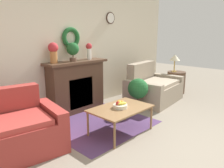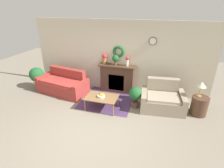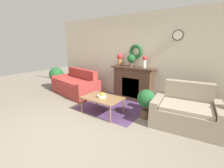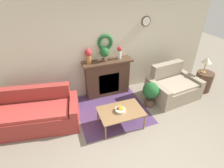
{
  "view_description": "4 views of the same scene",
  "coord_description": "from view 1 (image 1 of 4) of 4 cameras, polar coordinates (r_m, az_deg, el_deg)",
  "views": [
    {
      "loc": [
        -2.71,
        -1.11,
        1.67
      ],
      "look_at": [
        0.12,
        1.6,
        0.74
      ],
      "focal_mm": 35.0,
      "sensor_mm": 36.0,
      "label": 1
    },
    {
      "loc": [
        1.61,
        -3.47,
        3.18
      ],
      "look_at": [
        0.18,
        1.37,
        0.86
      ],
      "focal_mm": 28.0,
      "sensor_mm": 36.0,
      "label": 2
    },
    {
      "loc": [
        2.22,
        -1.67,
        1.77
      ],
      "look_at": [
        -0.15,
        1.67,
        0.69
      ],
      "focal_mm": 24.0,
      "sensor_mm": 36.0,
      "label": 3
    },
    {
      "loc": [
        -1.36,
        -1.64,
        3.08
      ],
      "look_at": [
        -0.16,
        1.63,
        0.92
      ],
      "focal_mm": 28.0,
      "sensor_mm": 36.0,
      "label": 4
    }
  ],
  "objects": [
    {
      "name": "coffee_table",
      "position": [
        3.69,
        2.31,
        -6.73
      ],
      "size": [
        1.03,
        0.68,
        0.44
      ],
      "color": "olive",
      "rests_on": "ground_plane"
    },
    {
      "name": "vase_on_mantel_left",
      "position": [
        4.33,
        -15.07,
        8.27
      ],
      "size": [
        0.19,
        0.19,
        0.39
      ],
      "color": "#AD6B38",
      "rests_on": "fireplace"
    },
    {
      "name": "potted_plant_floor_by_loveseat",
      "position": [
        4.69,
        6.77,
        -1.82
      ],
      "size": [
        0.44,
        0.44,
        0.73
      ],
      "color": "brown",
      "rests_on": "ground_plane"
    },
    {
      "name": "ground_plane",
      "position": [
        3.37,
        19.53,
        -17.21
      ],
      "size": [
        16.0,
        16.0,
        0.0
      ],
      "primitive_type": "plane",
      "color": "gray"
    },
    {
      "name": "fireplace",
      "position": [
        4.73,
        -9.22,
        -0.56
      ],
      "size": [
        1.4,
        0.41,
        1.1
      ],
      "color": "#4C3323",
      "rests_on": "ground_plane"
    },
    {
      "name": "side_table_by_loveseat",
      "position": [
        6.44,
        16.37,
        0.46
      ],
      "size": [
        0.5,
        0.5,
        0.6
      ],
      "color": "#4C3323",
      "rests_on": "ground_plane"
    },
    {
      "name": "vase_on_mantel_right",
      "position": [
        4.84,
        -6.04,
        8.85
      ],
      "size": [
        0.14,
        0.14,
        0.35
      ],
      "color": "silver",
      "rests_on": "fireplace"
    },
    {
      "name": "floor_rug",
      "position": [
        4.24,
        -4.06,
        -9.9
      ],
      "size": [
        1.8,
        1.78,
        0.01
      ],
      "color": "#4C335B",
      "rests_on": "ground_plane"
    },
    {
      "name": "wall_back",
      "position": [
        4.75,
        -11.41,
        9.22
      ],
      "size": [
        6.8,
        0.16,
        2.7
      ],
      "color": "beige",
      "rests_on": "ground_plane"
    },
    {
      "name": "potted_plant_on_mantel",
      "position": [
        4.55,
        -10.21,
        8.81
      ],
      "size": [
        0.26,
        0.26,
        0.38
      ],
      "color": "brown",
      "rests_on": "fireplace"
    },
    {
      "name": "fruit_bowl",
      "position": [
        3.65,
        2.13,
        -5.51
      ],
      "size": [
        0.24,
        0.24,
        0.12
      ],
      "color": "beige",
      "rests_on": "coffee_table"
    },
    {
      "name": "table_lamp",
      "position": [
        6.3,
        16.1,
        6.54
      ],
      "size": [
        0.28,
        0.28,
        0.48
      ],
      "color": "#B28E42",
      "rests_on": "side_table_by_loveseat"
    },
    {
      "name": "loveseat_right",
      "position": [
        5.52,
        10.59,
        -1.11
      ],
      "size": [
        1.48,
        1.12,
        0.94
      ],
      "rotation": [
        0.0,
        0.0,
        0.11
      ],
      "color": "gray",
      "rests_on": "ground_plane"
    }
  ]
}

